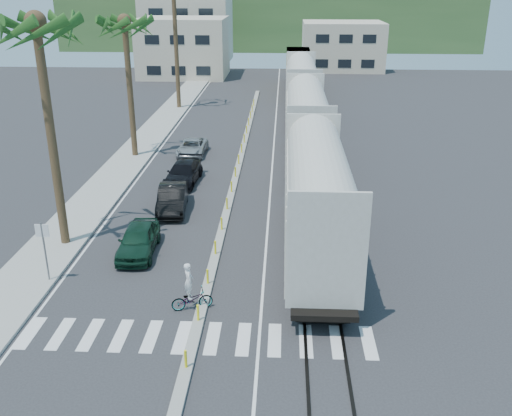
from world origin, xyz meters
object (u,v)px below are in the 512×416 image
at_px(car_lead, 138,240).
at_px(car_second, 172,198).
at_px(cyclist, 191,295).
at_px(street_sign, 44,243).

height_order(car_lead, car_second, car_second).
xyz_separation_m(car_second, cyclist, (2.84, -10.94, -0.09)).
bearing_deg(car_lead, car_second, 81.07).
height_order(street_sign, car_lead, street_sign).
bearing_deg(street_sign, cyclist, -15.63).
xyz_separation_m(street_sign, cyclist, (6.87, -1.92, -1.31)).
xyz_separation_m(street_sign, car_second, (4.03, 9.02, -1.22)).
bearing_deg(car_lead, street_sign, -139.40).
bearing_deg(street_sign, car_second, 65.92).
distance_m(street_sign, car_lead, 4.81).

